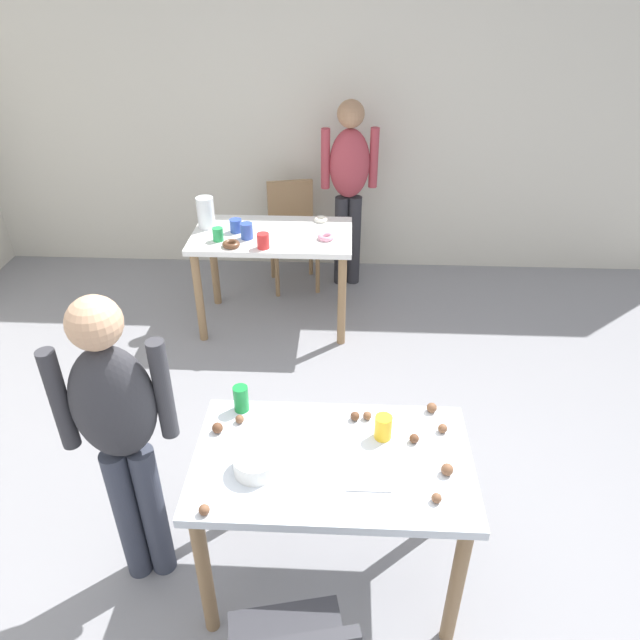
{
  "coord_description": "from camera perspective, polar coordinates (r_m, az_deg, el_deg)",
  "views": [
    {
      "loc": [
        0.0,
        -1.78,
        2.47
      ],
      "look_at": [
        -0.12,
        0.71,
        0.9
      ],
      "focal_mm": 33.03,
      "sensor_mm": 36.0,
      "label": 1
    }
  ],
  "objects": [
    {
      "name": "mixing_bowl",
      "position": [
        2.36,
        -6.33,
        -13.64
      ],
      "size": [
        0.17,
        0.17,
        0.07
      ],
      "primitive_type": "cylinder",
      "color": "white",
      "rests_on": "dining_table_near"
    },
    {
      "name": "donut_far_1",
      "position": [
        4.46,
        0.04,
        9.73
      ],
      "size": [
        0.1,
        0.1,
        0.03
      ],
      "primitive_type": "torus",
      "color": "white",
      "rests_on": "dining_table_far"
    },
    {
      "name": "dining_table_near",
      "position": [
        2.5,
        1.11,
        -15.08
      ],
      "size": [
        1.12,
        0.67,
        0.75
      ],
      "color": "silver",
      "rests_on": "ground_plane"
    },
    {
      "name": "person_adult_far",
      "position": [
        4.82,
        2.8,
        13.43
      ],
      "size": [
        0.46,
        0.23,
        1.54
      ],
      "color": "#28282D",
      "rests_on": "ground_plane"
    },
    {
      "name": "soda_can",
      "position": [
        2.61,
        -7.74,
        -7.55
      ],
      "size": [
        0.07,
        0.07,
        0.12
      ],
      "primitive_type": "cylinder",
      "color": "#198438",
      "rests_on": "dining_table_near"
    },
    {
      "name": "cake_ball_0",
      "position": [
        2.58,
        -7.87,
        -9.49
      ],
      "size": [
        0.04,
        0.04,
        0.04
      ],
      "primitive_type": "sphere",
      "color": "brown",
      "rests_on": "dining_table_near"
    },
    {
      "name": "cup_far_1",
      "position": [
        4.19,
        -9.91,
        8.18
      ],
      "size": [
        0.07,
        0.07,
        0.09
      ],
      "primitive_type": "cylinder",
      "color": "green",
      "rests_on": "dining_table_far"
    },
    {
      "name": "fork_near",
      "position": [
        2.3,
        4.64,
        -16.09
      ],
      "size": [
        0.17,
        0.02,
        0.01
      ],
      "primitive_type": "cube",
      "color": "silver",
      "rests_on": "dining_table_near"
    },
    {
      "name": "cup_far_2",
      "position": [
        4.19,
        -7.16,
        8.56
      ],
      "size": [
        0.09,
        0.09,
        0.11
      ],
      "primitive_type": "cylinder",
      "color": "#3351B2",
      "rests_on": "dining_table_far"
    },
    {
      "name": "chair_far_table",
      "position": [
        5.0,
        -2.72,
        8.89
      ],
      "size": [
        0.48,
        0.48,
        0.87
      ],
      "color": "olive",
      "rests_on": "ground_plane"
    },
    {
      "name": "person_girl_near",
      "position": [
        2.48,
        -18.9,
        -9.9
      ],
      "size": [
        0.45,
        0.26,
        1.47
      ],
      "color": "#383D4C",
      "rests_on": "ground_plane"
    },
    {
      "name": "cake_ball_4",
      "position": [
        2.56,
        11.72,
        -10.24
      ],
      "size": [
        0.04,
        0.04,
        0.04
      ],
      "primitive_type": "sphere",
      "color": "brown",
      "rests_on": "dining_table_near"
    },
    {
      "name": "cake_ball_7",
      "position": [
        2.39,
        12.13,
        -13.98
      ],
      "size": [
        0.05,
        0.05,
        0.05
      ],
      "primitive_type": "sphere",
      "color": "brown",
      "rests_on": "dining_table_near"
    },
    {
      "name": "cup_far_3",
      "position": [
        4.04,
        -5.58,
        7.64
      ],
      "size": [
        0.08,
        0.08,
        0.11
      ],
      "primitive_type": "cylinder",
      "color": "red",
      "rests_on": "dining_table_far"
    },
    {
      "name": "donut_far_2",
      "position": [
        4.16,
        0.53,
        8.04
      ],
      "size": [
        0.12,
        0.12,
        0.03
      ],
      "primitive_type": "torus",
      "color": "pink",
      "rests_on": "dining_table_far"
    },
    {
      "name": "cake_ball_9",
      "position": [
        2.29,
        11.13,
        -16.57
      ],
      "size": [
        0.04,
        0.04,
        0.04
      ],
      "primitive_type": "sphere",
      "color": "brown",
      "rests_on": "dining_table_near"
    },
    {
      "name": "pitcher_far",
      "position": [
        4.4,
        -11.06,
        10.18
      ],
      "size": [
        0.13,
        0.13,
        0.23
      ],
      "primitive_type": "cylinder",
      "color": "white",
      "rests_on": "dining_table_far"
    },
    {
      "name": "donut_far_0",
      "position": [
        4.1,
        -8.65,
        7.28
      ],
      "size": [
        0.12,
        0.12,
        0.04
      ],
      "primitive_type": "torus",
      "color": "brown",
      "rests_on": "dining_table_far"
    },
    {
      "name": "cup_far_0",
      "position": [
        4.31,
        -8.2,
        9.04
      ],
      "size": [
        0.09,
        0.09,
        0.09
      ],
      "primitive_type": "cylinder",
      "color": "#3351B2",
      "rests_on": "dining_table_far"
    },
    {
      "name": "cake_ball_3",
      "position": [
        2.58,
        4.52,
        -9.21
      ],
      "size": [
        0.04,
        0.04,
        0.04
      ],
      "primitive_type": "sphere",
      "color": "brown",
      "rests_on": "dining_table_near"
    },
    {
      "name": "cake_ball_8",
      "position": [
        2.49,
        9.03,
        -11.27
      ],
      "size": [
        0.04,
        0.04,
        0.04
      ],
      "primitive_type": "sphere",
      "color": "brown",
      "rests_on": "dining_table_near"
    },
    {
      "name": "cake_ball_6",
      "position": [
        2.65,
        10.7,
        -8.35
      ],
      "size": [
        0.05,
        0.05,
        0.05
      ],
      "primitive_type": "sphere",
      "color": "brown",
      "rests_on": "dining_table_near"
    },
    {
      "name": "cake_ball_1",
      "position": [
        2.25,
        -11.25,
        -17.59
      ],
      "size": [
        0.04,
        0.04,
        0.04
      ],
      "primitive_type": "sphere",
      "color": "brown",
      "rests_on": "dining_table_near"
    },
    {
      "name": "cup_near_0",
      "position": [
        2.48,
        6.06,
        -10.29
      ],
      "size": [
        0.07,
        0.07,
        0.11
      ],
      "primitive_type": "cylinder",
      "color": "yellow",
      "rests_on": "dining_table_near"
    },
    {
      "name": "cake_ball_2",
      "position": [
        2.57,
        3.33,
        -9.28
      ],
      "size": [
        0.04,
        0.04,
        0.04
      ],
      "primitive_type": "sphere",
      "color": "brown",
      "rests_on": "dining_table_near"
    },
    {
      "name": "ground_plane",
      "position": [
        3.04,
        1.65,
        -22.1
      ],
      "size": [
        6.4,
        6.4,
        0.0
      ],
      "primitive_type": "plane",
      "color": "gray"
    },
    {
      "name": "dining_table_far",
      "position": [
        4.33,
        -4.65,
        7.01
      ],
      "size": [
        1.15,
        0.66,
        0.75
      ],
      "color": "white",
      "rests_on": "ground_plane"
    },
    {
      "name": "cake_ball_5",
      "position": [
        2.54,
        -9.98,
        -10.25
      ],
      "size": [
        0.05,
        0.05,
        0.05
      ],
      "primitive_type": "sphere",
      "color": "brown",
      "rests_on": "dining_table_near"
    },
    {
      "name": "wall_back",
      "position": [
        5.11,
        2.77,
        18.92
      ],
      "size": [
        6.4,
        0.1,
        2.6
      ],
      "primitive_type": "cube",
      "color": "beige",
      "rests_on": "ground_plane"
    }
  ]
}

